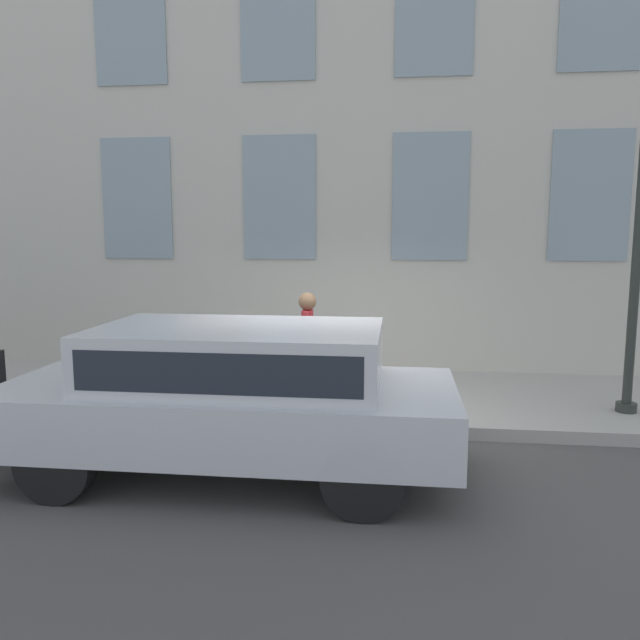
{
  "coord_description": "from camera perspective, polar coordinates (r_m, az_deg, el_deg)",
  "views": [
    {
      "loc": [
        -7.46,
        -0.74,
        2.53
      ],
      "look_at": [
        0.69,
        0.27,
        1.36
      ],
      "focal_mm": 35.0,
      "sensor_mm": 36.0,
      "label": 1
    }
  ],
  "objects": [
    {
      "name": "building_facade",
      "position": [
        11.32,
        3.29,
        25.87
      ],
      "size": [
        0.33,
        40.0,
        11.97
      ],
      "color": "beige",
      "rests_on": "ground_plane"
    },
    {
      "name": "fire_hydrant",
      "position": [
        8.21,
        1.21,
        -6.0
      ],
      "size": [
        0.34,
        0.45,
        0.71
      ],
      "color": "gold",
      "rests_on": "sidewalk"
    },
    {
      "name": "ground_plane",
      "position": [
        7.91,
        1.33,
        -10.52
      ],
      "size": [
        80.0,
        80.0,
        0.0
      ],
      "primitive_type": "plane",
      "color": "#514F4C"
    },
    {
      "name": "parked_truck_silver_near",
      "position": [
        6.53,
        -7.92,
        -6.21
      ],
      "size": [
        1.97,
        4.65,
        1.57
      ],
      "color": "black",
      "rests_on": "ground_plane"
    },
    {
      "name": "sidewalk",
      "position": [
        9.39,
        2.3,
        -6.98
      ],
      "size": [
        3.15,
        60.0,
        0.17
      ],
      "color": "#B2ADA3",
      "rests_on": "ground_plane"
    },
    {
      "name": "person",
      "position": [
        8.58,
        -1.16,
        -1.54
      ],
      "size": [
        0.37,
        0.25,
        1.54
      ],
      "rotation": [
        0.0,
        0.0,
        -0.12
      ],
      "color": "#726651",
      "rests_on": "sidewalk"
    }
  ]
}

